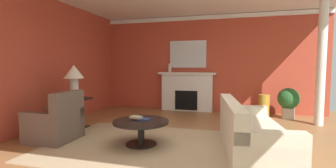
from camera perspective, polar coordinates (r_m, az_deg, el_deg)
ground_plane at (r=4.53m, az=3.13°, el=-13.99°), size 8.62×8.62×0.00m
wall_fireplace at (r=7.63m, az=8.62°, el=4.87°), size 7.03×0.12×2.99m
wall_window at (r=6.15m, az=-27.55°, el=4.54°), size 0.12×7.23×2.99m
crown_moulding at (r=7.70m, az=8.67°, el=15.48°), size 7.03×0.08×0.12m
area_rug at (r=4.45m, az=-6.45°, el=-14.26°), size 3.29×2.56×0.01m
fireplace at (r=7.55m, az=4.56°, el=-2.09°), size 1.80×0.35×1.22m
mantel_mirror at (r=7.63m, az=4.79°, el=7.13°), size 1.17×0.04×0.85m
sofa at (r=4.21m, az=19.04°, el=-11.43°), size 1.17×2.20×0.85m
armchair_near_window at (r=5.06m, az=-25.30°, el=-8.84°), size 0.81×0.81×0.95m
coffee_table at (r=4.36m, az=-6.49°, el=-10.16°), size 1.00×1.00×0.45m
side_table at (r=5.80m, az=-21.39°, el=-6.12°), size 0.56×0.56×0.70m
table_lamp at (r=5.71m, az=-21.63°, el=2.05°), size 0.44×0.44×0.75m
vase_tall_corner at (r=7.20m, az=22.00°, el=-4.84°), size 0.30×0.30×0.62m
vase_mantel_left at (r=7.58m, az=0.43°, el=3.86°), size 0.10×0.10×0.28m
book_red_cover at (r=4.36m, az=-5.84°, el=-8.41°), size 0.22×0.16×0.03m
book_art_folio at (r=4.39m, az=-7.65°, el=-7.89°), size 0.22×0.18×0.04m
potted_plant at (r=7.17m, az=26.91°, el=-3.57°), size 0.56×0.56×0.83m
column_white at (r=6.71m, az=32.89°, el=4.28°), size 0.20×0.20×2.99m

